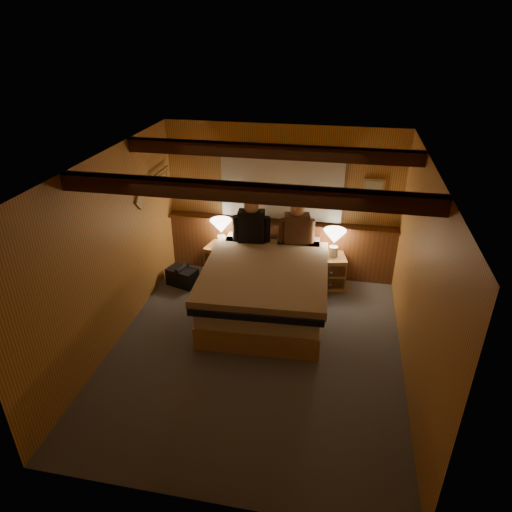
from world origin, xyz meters
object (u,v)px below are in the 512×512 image
(lamp_left, at_px, (221,228))
(person_left, at_px, (251,224))
(lamp_right, at_px, (334,238))
(bed, at_px, (266,287))
(nightstand_right, at_px, (328,271))
(nightstand_left, at_px, (223,261))
(duffel_bag, at_px, (182,276))
(person_right, at_px, (297,227))

(lamp_left, distance_m, person_left, 0.55)
(lamp_right, relative_size, person_left, 0.63)
(bed, xyz_separation_m, person_left, (-0.35, 0.73, 0.62))
(nightstand_right, bearing_deg, lamp_left, 167.87)
(bed, bearing_deg, nightstand_left, 132.09)
(lamp_left, bearing_deg, nightstand_left, -26.70)
(person_left, distance_m, duffel_bag, 1.39)
(nightstand_right, xyz_separation_m, lamp_left, (-1.70, 0.00, 0.59))
(nightstand_left, relative_size, person_left, 0.82)
(lamp_left, xyz_separation_m, duffel_bag, (-0.54, -0.41, -0.70))
(nightstand_right, distance_m, duffel_bag, 2.28)
(lamp_right, relative_size, duffel_bag, 0.84)
(duffel_bag, bearing_deg, nightstand_left, 52.57)
(lamp_left, relative_size, lamp_right, 1.00)
(nightstand_right, distance_m, person_left, 1.41)
(lamp_right, bearing_deg, duffel_bag, -170.13)
(nightstand_right, xyz_separation_m, person_right, (-0.52, -0.05, 0.73))
(nightstand_right, distance_m, person_right, 0.89)
(bed, height_order, person_left, person_left)
(person_right, height_order, duffel_bag, person_right)
(lamp_right, height_order, person_right, person_right)
(person_left, bearing_deg, duffel_bag, -170.92)
(nightstand_left, distance_m, person_right, 1.37)
(bed, relative_size, lamp_right, 5.09)
(lamp_left, xyz_separation_m, lamp_right, (1.75, -0.01, -0.02))
(nightstand_right, height_order, person_left, person_left)
(lamp_left, xyz_separation_m, person_left, (0.51, -0.13, 0.16))
(lamp_right, distance_m, person_left, 1.26)
(nightstand_left, bearing_deg, duffel_bag, -133.11)
(lamp_right, height_order, person_left, person_left)
(nightstand_left, distance_m, nightstand_right, 1.68)
(lamp_right, height_order, duffel_bag, lamp_right)
(person_right, relative_size, duffel_bag, 1.26)
(nightstand_right, bearing_deg, bed, -146.57)
(bed, relative_size, nightstand_left, 3.91)
(nightstand_right, distance_m, lamp_left, 1.80)
(lamp_right, relative_size, person_right, 0.67)
(lamp_right, bearing_deg, person_right, -175.55)
(person_left, bearing_deg, bed, -69.81)
(lamp_left, bearing_deg, person_left, -14.12)
(bed, xyz_separation_m, person_right, (0.32, 0.80, 0.61))
(lamp_right, bearing_deg, person_left, -174.39)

